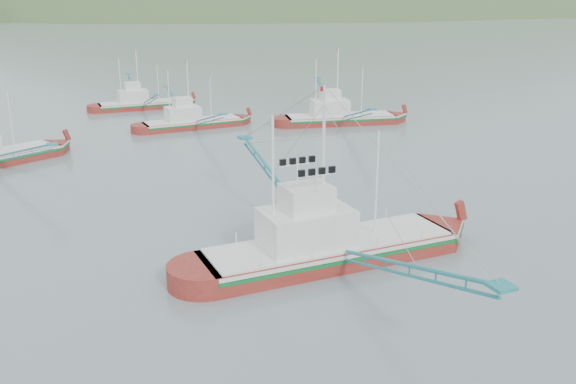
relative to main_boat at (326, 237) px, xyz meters
name	(u,v)px	position (x,y,z in m)	size (l,w,h in m)	color
ground	(326,266)	(-0.20, -0.51, -1.77)	(1200.00, 1200.00, 0.00)	slate
main_boat	(326,237)	(0.00, 0.00, 0.00)	(16.86, 30.53, 12.35)	maroon
bg_boat_far	(191,118)	(3.57, 43.69, -0.52)	(12.47, 22.44, 9.08)	maroon
bg_boat_right	(339,110)	(21.76, 38.29, 0.09)	(14.64, 25.26, 10.38)	maroon
bg_boat_extra	(141,100)	(0.54, 59.56, -0.52)	(12.46, 22.44, 9.08)	maroon
headland_right	(345,9)	(239.80, 429.49, -1.77)	(684.00, 432.00, 306.00)	#3C562C
ridge_distant	(52,7)	(29.80, 559.49, -1.77)	(960.00, 400.00, 240.00)	slate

